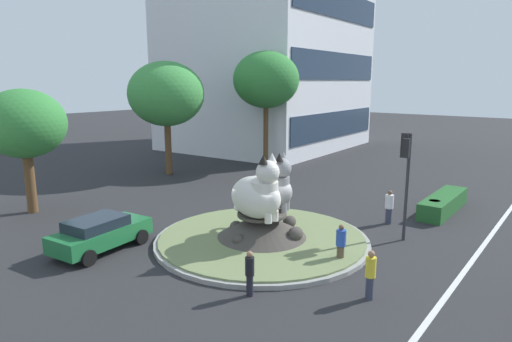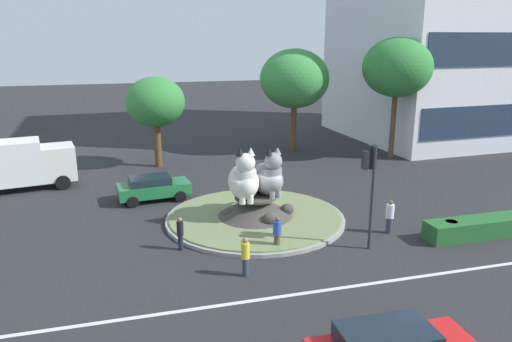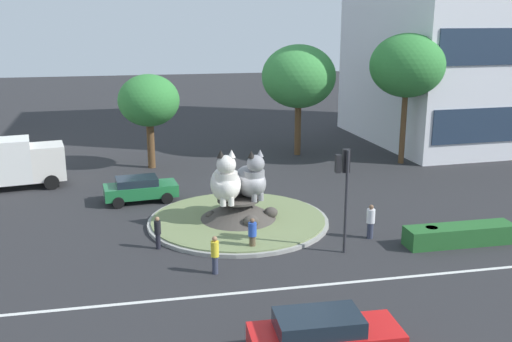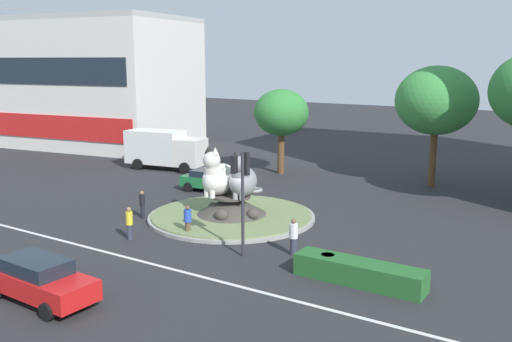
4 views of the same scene
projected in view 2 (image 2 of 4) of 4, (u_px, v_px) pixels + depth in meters
The scene contains 17 objects.
ground_plane at pixel (255, 220), 25.47m from camera, with size 160.00×160.00×0.00m, color #28282B.
lane_centreline at pixel (310, 292), 18.25m from camera, with size 112.00×0.20×0.01m, color silver.
roundabout_island at pixel (255, 212), 25.36m from camera, with size 9.30×9.30×1.31m.
cat_statue_white at pixel (244, 180), 24.40m from camera, with size 1.89×2.76×2.78m.
cat_statue_grey at pixel (268, 177), 25.11m from camera, with size 2.00×2.86×2.60m.
traffic_light_mast at pixel (371, 174), 21.16m from camera, with size 0.71×0.53×4.74m.
clipped_hedge_strip at pixel (477, 228), 23.21m from camera, with size 5.26×1.20×0.90m, color #235B28.
broadleaf_tree_behind_island at pixel (155, 102), 34.66m from camera, with size 4.19×4.19×6.53m.
second_tree_near_tower at pixel (397, 68), 36.42m from camera, with size 5.20×5.20×9.21m.
third_tree_left at pixel (294, 79), 38.85m from camera, with size 5.53×5.53×8.32m.
pedestrian_black_shirt at pixel (180, 233), 21.69m from camera, with size 0.30×0.30×1.55m.
pedestrian_blue_shirt at pixel (277, 233), 21.72m from camera, with size 0.38×0.38×1.56m.
pedestrian_yellow_shirt at pixel (245, 256), 19.29m from camera, with size 0.34×0.34×1.65m.
pedestrian_white_shirt at pixel (390, 216), 23.55m from camera, with size 0.40×0.40×1.68m.
sedan_on_far_lane at pixel (153, 187), 28.33m from camera, with size 4.27×2.33×1.43m.
delivery_box_truck at pixel (16, 164), 30.01m from camera, with size 6.82×3.40×3.10m.
litter_bin at pixel (451, 230), 22.92m from camera, with size 0.56×0.56×0.90m.
Camera 2 is at (-6.30, -23.01, 9.28)m, focal length 34.23 mm.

